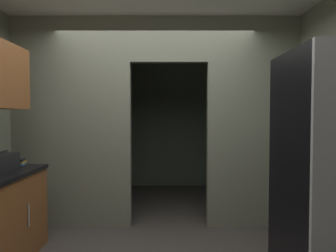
# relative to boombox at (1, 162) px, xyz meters

# --- Properties ---
(kitchen_partition) EXTENTS (3.67, 0.12, 2.69)m
(kitchen_partition) POSITION_rel_boombox_xyz_m (1.43, 0.92, 0.45)
(kitchen_partition) COLOR gray
(kitchen_partition) RESTS_ON ground
(adjoining_room_shell) EXTENTS (3.67, 2.27, 2.69)m
(adjoining_room_shell) POSITION_rel_boombox_xyz_m (1.48, 2.53, 0.37)
(adjoining_room_shell) COLOR slate
(adjoining_room_shell) RESTS_ON ground
(boombox) EXTENTS (0.20, 0.39, 0.19)m
(boombox) POSITION_rel_boombox_xyz_m (0.00, 0.00, 0.00)
(boombox) COLOR black
(boombox) RESTS_ON lower_cabinet_run
(book_stack) EXTENTS (0.15, 0.17, 0.07)m
(book_stack) POSITION_rel_boombox_xyz_m (0.00, 0.35, -0.05)
(book_stack) COLOR #2D609E
(book_stack) RESTS_ON lower_cabinet_run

